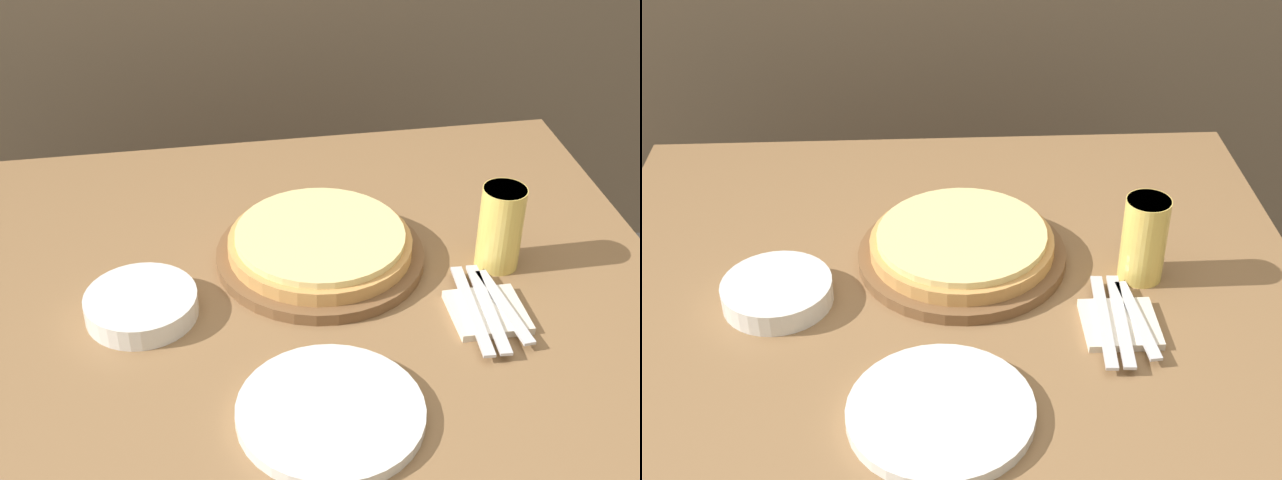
{
  "view_description": "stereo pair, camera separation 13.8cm",
  "coord_description": "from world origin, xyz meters",
  "views": [
    {
      "loc": [
        -0.17,
        -1.11,
        1.57
      ],
      "look_at": [
        0.03,
        0.06,
        0.76
      ],
      "focal_mm": 50.0,
      "sensor_mm": 36.0,
      "label": 1
    },
    {
      "loc": [
        -0.03,
        -1.12,
        1.57
      ],
      "look_at": [
        0.03,
        0.06,
        0.76
      ],
      "focal_mm": 50.0,
      "sensor_mm": 36.0,
      "label": 2
    }
  ],
  "objects": [
    {
      "name": "fork",
      "position": [
        0.23,
        -0.12,
        0.74
      ],
      "size": [
        0.03,
        0.21,
        0.0
      ],
      "color": "silver",
      "rests_on": "napkin_stack"
    },
    {
      "name": "spoon",
      "position": [
        0.28,
        -0.12,
        0.74
      ],
      "size": [
        0.03,
        0.18,
        0.0
      ],
      "color": "silver",
      "rests_on": "napkin_stack"
    },
    {
      "name": "dinner_knife",
      "position": [
        0.25,
        -0.12,
        0.74
      ],
      "size": [
        0.03,
        0.21,
        0.0
      ],
      "color": "silver",
      "rests_on": "napkin_stack"
    },
    {
      "name": "pizza_on_board",
      "position": [
        0.03,
        0.06,
        0.75
      ],
      "size": [
        0.34,
        0.34,
        0.06
      ],
      "color": "brown",
      "rests_on": "dining_table"
    },
    {
      "name": "dinner_plate",
      "position": [
        -0.02,
        -0.29,
        0.73
      ],
      "size": [
        0.25,
        0.25,
        0.02
      ],
      "color": "silver",
      "rests_on": "dining_table"
    },
    {
      "name": "dining_table",
      "position": [
        0.0,
        0.0,
        0.36
      ],
      "size": [
        1.15,
        0.98,
        0.72
      ],
      "color": "olive",
      "rests_on": "ground_plane"
    },
    {
      "name": "side_bowl",
      "position": [
        -0.26,
        -0.03,
        0.74
      ],
      "size": [
        0.17,
        0.17,
        0.04
      ],
      "color": "silver",
      "rests_on": "dining_table"
    },
    {
      "name": "beer_glass",
      "position": [
        0.31,
        0.01,
        0.8
      ],
      "size": [
        0.07,
        0.07,
        0.14
      ],
      "color": "#E5C65B",
      "rests_on": "dining_table"
    },
    {
      "name": "napkin_stack",
      "position": [
        0.25,
        -0.12,
        0.73
      ],
      "size": [
        0.11,
        0.11,
        0.01
      ],
      "color": "beige",
      "rests_on": "dining_table"
    }
  ]
}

